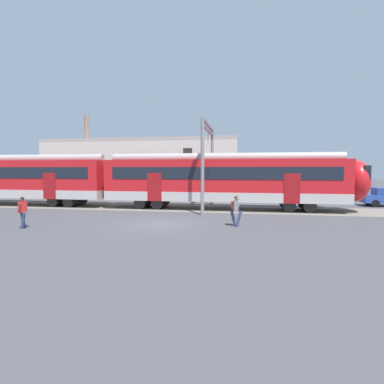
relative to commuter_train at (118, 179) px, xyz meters
name	(u,v)px	position (x,y,z in m)	size (l,w,h in m)	color
ground_plane	(160,224)	(5.53, -6.99, -2.25)	(160.00, 160.00, 0.00)	#424247
track_bed	(90,206)	(-2.48, 0.00, -2.25)	(80.00, 4.40, 0.01)	slate
commuter_train	(118,179)	(0.00, 0.00, 0.00)	(38.05, 3.07, 4.73)	#B7B2AD
pedestrian_red	(23,210)	(-1.23, -9.30, -1.29)	(0.60, 0.62, 1.67)	navy
pedestrian_grey	(236,208)	(9.74, -6.90, -1.26)	(0.66, 0.54, 1.67)	navy
catenary_gantry	(208,153)	(7.42, 0.00, 2.06)	(0.24, 6.64, 6.53)	gray
background_building	(141,168)	(-1.31, 9.32, 0.95)	(21.54, 5.00, 9.20)	beige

